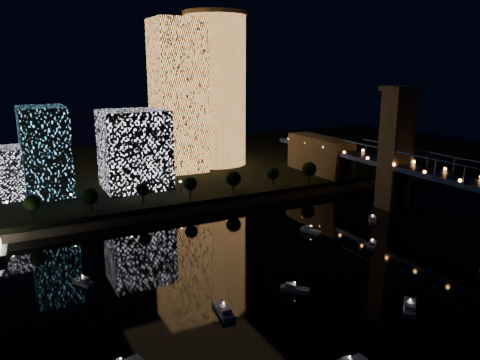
# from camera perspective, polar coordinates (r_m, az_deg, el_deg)

# --- Properties ---
(ground) EXTENTS (520.00, 520.00, 0.00)m
(ground) POSITION_cam_1_polar(r_m,az_deg,el_deg) (130.52, 13.28, -12.90)
(ground) COLOR black
(ground) RESTS_ON ground
(far_bank) EXTENTS (420.00, 160.00, 5.00)m
(far_bank) POSITION_cam_1_polar(r_m,az_deg,el_deg) (264.79, -9.82, 1.52)
(far_bank) COLOR black
(far_bank) RESTS_ON ground
(seawall) EXTENTS (420.00, 6.00, 3.00)m
(seawall) POSITION_cam_1_polar(r_m,az_deg,el_deg) (194.46, -2.63, -3.07)
(seawall) COLOR #6B5E4C
(seawall) RESTS_ON ground
(tower_cylindrical) EXTENTS (34.00, 34.00, 79.99)m
(tower_cylindrical) POSITION_cam_1_polar(r_m,az_deg,el_deg) (255.03, -2.96, 10.91)
(tower_cylindrical) COLOR #FFA551
(tower_cylindrical) RESTS_ON far_bank
(tower_rectangular) EXTENTS (23.59, 23.59, 75.07)m
(tower_rectangular) POSITION_cam_1_polar(r_m,az_deg,el_deg) (239.61, -7.57, 10.01)
(tower_rectangular) COLOR #FFA551
(tower_rectangular) RESTS_ON far_bank
(midrise_blocks) EXTENTS (99.76, 39.43, 36.79)m
(midrise_blocks) POSITION_cam_1_polar(r_m,az_deg,el_deg) (210.70, -21.67, 2.72)
(midrise_blocks) COLOR white
(midrise_blocks) RESTS_ON far_bank
(motorboats) EXTENTS (115.34, 71.81, 2.78)m
(motorboats) POSITION_cam_1_polar(r_m,az_deg,el_deg) (131.84, 9.02, -12.01)
(motorboats) COLOR silver
(motorboats) RESTS_ON ground
(esplanade_trees) EXTENTS (165.93, 6.84, 8.92)m
(esplanade_trees) POSITION_cam_1_polar(r_m,az_deg,el_deg) (189.02, -10.10, -0.94)
(esplanade_trees) COLOR black
(esplanade_trees) RESTS_ON far_bank
(street_lamps) EXTENTS (132.70, 0.70, 5.65)m
(street_lamps) POSITION_cam_1_polar(r_m,az_deg,el_deg) (192.44, -13.40, -1.29)
(street_lamps) COLOR black
(street_lamps) RESTS_ON far_bank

